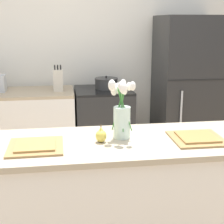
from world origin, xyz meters
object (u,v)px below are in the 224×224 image
(plate_setting_right, at_px, (197,138))
(knife_block, at_px, (58,80))
(pear_figurine, at_px, (101,135))
(cooking_pot, at_px, (106,83))
(stove_range, at_px, (104,129))
(flower_vase, at_px, (122,112))
(refrigerator, at_px, (188,93))
(plate_setting_left, at_px, (36,146))

(plate_setting_right, relative_size, knife_block, 1.20)
(knife_block, bearing_deg, pear_figurine, -80.45)
(cooking_pot, xyz_separation_m, knife_block, (-0.51, -0.04, 0.05))
(stove_range, height_order, knife_block, knife_block)
(stove_range, relative_size, flower_vase, 2.39)
(refrigerator, xyz_separation_m, plate_setting_left, (-1.55, -1.65, 0.06))
(knife_block, bearing_deg, plate_setting_right, -61.94)
(stove_range, relative_size, plate_setting_left, 2.80)
(refrigerator, height_order, knife_block, refrigerator)
(pear_figurine, xyz_separation_m, plate_setting_right, (0.61, -0.04, -0.03))
(flower_vase, bearing_deg, refrigerator, 56.65)
(stove_range, height_order, plate_setting_left, plate_setting_left)
(pear_figurine, bearing_deg, refrigerator, 54.33)
(flower_vase, bearing_deg, plate_setting_right, -12.57)
(refrigerator, distance_m, flower_vase, 1.86)
(refrigerator, bearing_deg, flower_vase, -123.35)
(pear_figurine, relative_size, knife_block, 0.41)
(refrigerator, distance_m, knife_block, 1.44)
(cooking_pot, bearing_deg, refrigerator, -1.78)
(plate_setting_right, bearing_deg, flower_vase, 167.43)
(plate_setting_right, xyz_separation_m, knife_block, (-0.88, 1.64, 0.12))
(plate_setting_right, distance_m, cooking_pot, 1.72)
(pear_figurine, height_order, plate_setting_left, pear_figurine)
(stove_range, height_order, pear_figurine, pear_figurine)
(stove_range, xyz_separation_m, refrigerator, (0.95, 0.00, 0.38))
(refrigerator, height_order, plate_setting_right, refrigerator)
(refrigerator, xyz_separation_m, pear_figurine, (-1.16, -1.61, 0.09))
(refrigerator, bearing_deg, knife_block, -179.65)
(flower_vase, xyz_separation_m, knife_block, (-0.41, 1.54, -0.04))
(pear_figurine, bearing_deg, stove_range, 82.71)
(plate_setting_right, bearing_deg, refrigerator, 71.57)
(pear_figurine, relative_size, cooking_pot, 0.44)
(refrigerator, bearing_deg, plate_setting_right, -108.43)
(plate_setting_left, xyz_separation_m, knife_block, (0.12, 1.64, 0.12))
(pear_figurine, xyz_separation_m, knife_block, (-0.27, 1.60, 0.09))
(plate_setting_left, relative_size, knife_block, 1.20)
(knife_block, bearing_deg, cooking_pot, 4.14)
(flower_vase, xyz_separation_m, pear_figurine, (-0.14, -0.06, -0.12))
(cooking_pot, relative_size, knife_block, 0.93)
(pear_figurine, bearing_deg, cooking_pot, 81.57)
(flower_vase, bearing_deg, plate_setting_left, -168.91)
(pear_figurine, xyz_separation_m, plate_setting_left, (-0.39, -0.04, -0.03))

